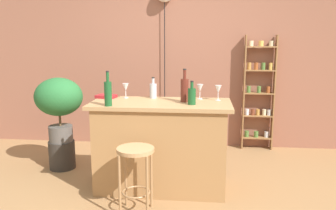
# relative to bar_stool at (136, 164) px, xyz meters

# --- Properties ---
(ground) EXTENTS (12.00, 12.00, 0.00)m
(ground) POSITION_rel_bar_stool_xyz_m (0.17, 0.28, -0.48)
(ground) COLOR olive
(back_wall) EXTENTS (6.40, 0.10, 2.80)m
(back_wall) POSITION_rel_bar_stool_xyz_m (0.17, 2.23, 0.92)
(back_wall) COLOR #8C5642
(back_wall) RESTS_ON ground
(kitchen_counter) EXTENTS (1.47, 0.67, 0.96)m
(kitchen_counter) POSITION_rel_bar_stool_xyz_m (0.17, 0.58, 0.01)
(kitchen_counter) COLOR #9E7042
(kitchen_counter) RESTS_ON ground
(bar_stool) EXTENTS (0.35, 0.35, 0.64)m
(bar_stool) POSITION_rel_bar_stool_xyz_m (0.00, 0.00, 0.00)
(bar_stool) COLOR #997047
(bar_stool) RESTS_ON ground
(spice_shelf) EXTENTS (0.45, 0.13, 1.66)m
(spice_shelf) POSITION_rel_bar_stool_xyz_m (1.41, 2.10, 0.37)
(spice_shelf) COLOR olive
(spice_shelf) RESTS_ON ground
(plant_stool) EXTENTS (0.32, 0.32, 0.35)m
(plant_stool) POSITION_rel_bar_stool_xyz_m (-1.15, 1.04, -0.30)
(plant_stool) COLOR #2D2823
(plant_stool) RESTS_ON ground
(potted_plant) EXTENTS (0.58, 0.53, 0.80)m
(potted_plant) POSITION_rel_bar_stool_xyz_m (-1.15, 1.04, 0.39)
(potted_plant) COLOR #514C47
(potted_plant) RESTS_ON plant_stool
(bottle_vinegar) EXTENTS (0.08, 0.08, 0.35)m
(bottle_vinegar) POSITION_rel_bar_stool_xyz_m (0.41, 0.62, 0.61)
(bottle_vinegar) COLOR #5B2319
(bottle_vinegar) RESTS_ON kitchen_counter
(bottle_spirits_clear) EXTENTS (0.08, 0.08, 0.24)m
(bottle_spirits_clear) POSITION_rel_bar_stool_xyz_m (0.49, 0.48, 0.57)
(bottle_spirits_clear) COLOR #194C23
(bottle_spirits_clear) RESTS_ON kitchen_counter
(bottle_olive_oil) EXTENTS (0.07, 0.07, 0.35)m
(bottle_olive_oil) POSITION_rel_bar_stool_xyz_m (-0.33, 0.32, 0.61)
(bottle_olive_oil) COLOR #194C23
(bottle_olive_oil) RESTS_ON kitchen_counter
(bottle_soda_blue) EXTENTS (0.08, 0.08, 0.24)m
(bottle_soda_blue) POSITION_rel_bar_stool_xyz_m (0.05, 0.82, 0.57)
(bottle_soda_blue) COLOR #B2B2B7
(bottle_soda_blue) RESTS_ON kitchen_counter
(wine_glass_left) EXTENTS (0.07, 0.07, 0.16)m
(wine_glass_left) POSITION_rel_bar_stool_xyz_m (0.77, 0.75, 0.60)
(wine_glass_left) COLOR silver
(wine_glass_left) RESTS_ON kitchen_counter
(wine_glass_center) EXTENTS (0.07, 0.07, 0.16)m
(wine_glass_center) POSITION_rel_bar_stool_xyz_m (0.57, 0.81, 0.60)
(wine_glass_center) COLOR silver
(wine_glass_center) RESTS_ON kitchen_counter
(wine_glass_right) EXTENTS (0.07, 0.07, 0.16)m
(wine_glass_right) POSITION_rel_bar_stool_xyz_m (-0.26, 0.80, 0.60)
(wine_glass_right) COLOR silver
(wine_glass_right) RESTS_ON kitchen_counter
(cookbook) EXTENTS (0.24, 0.19, 0.03)m
(cookbook) POSITION_rel_bar_stool_xyz_m (-0.48, 0.78, 0.50)
(cookbook) COLOR maroon
(cookbook) RESTS_ON kitchen_counter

